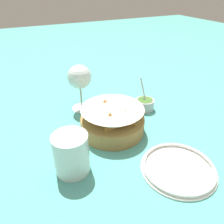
# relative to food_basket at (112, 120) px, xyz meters

# --- Properties ---
(ground_plane) EXTENTS (4.00, 4.00, 0.00)m
(ground_plane) POSITION_rel_food_basket_xyz_m (-0.00, -0.01, -0.04)
(ground_plane) COLOR teal
(food_basket) EXTENTS (0.20, 0.20, 0.10)m
(food_basket) POSITION_rel_food_basket_xyz_m (0.00, 0.00, 0.00)
(food_basket) COLOR olive
(food_basket) RESTS_ON ground_plane
(sauce_cup) EXTENTS (0.07, 0.07, 0.11)m
(sauce_cup) POSITION_rel_food_basket_xyz_m (0.07, -0.17, -0.02)
(sauce_cup) COLOR #B7B7BC
(sauce_cup) RESTS_ON ground_plane
(wine_glass) EXTENTS (0.08, 0.08, 0.17)m
(wine_glass) POSITION_rel_food_basket_xyz_m (0.18, 0.04, 0.08)
(wine_glass) COLOR silver
(wine_glass) RESTS_ON ground_plane
(beer_mug) EXTENTS (0.13, 0.09, 0.11)m
(beer_mug) POSITION_rel_food_basket_xyz_m (-0.11, 0.16, 0.01)
(beer_mug) COLOR silver
(beer_mug) RESTS_ON ground_plane
(side_plate) EXTENTS (0.19, 0.19, 0.01)m
(side_plate) POSITION_rel_food_basket_xyz_m (-0.23, -0.08, -0.03)
(side_plate) COLOR white
(side_plate) RESTS_ON ground_plane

